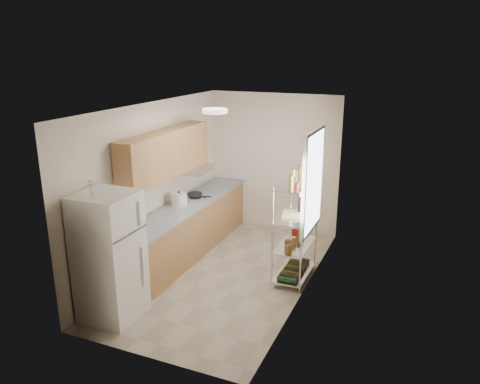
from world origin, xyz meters
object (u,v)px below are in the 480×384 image
Objects in this scene: rice_cooker at (179,199)px; cutting_board at (294,214)px; espresso_machine at (304,202)px; frying_pan_large at (195,194)px; refrigerator at (110,257)px.

rice_cooker is 0.61× the size of cutting_board.
espresso_machine reaches higher than rice_cooker.
espresso_machine is (2.05, 0.19, 0.15)m from rice_cooker.
frying_pan_large is (-0.01, 0.57, -0.08)m from rice_cooker.
rice_cooker is 0.57m from frying_pan_large.
rice_cooker is at bearing -65.02° from frying_pan_large.
cutting_board is at bearing 46.88° from refrigerator.
cutting_board is (1.96, -0.04, 0.02)m from rice_cooker.
refrigerator is 2.00m from rice_cooker.
rice_cooker is 2.06m from espresso_machine.
espresso_machine reaches higher than frying_pan_large.
espresso_machine is at bearing 67.69° from cutting_board.
frying_pan_large is 2.11m from espresso_machine.
rice_cooker reaches higher than frying_pan_large.
frying_pan_large is at bearing 93.16° from refrigerator.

